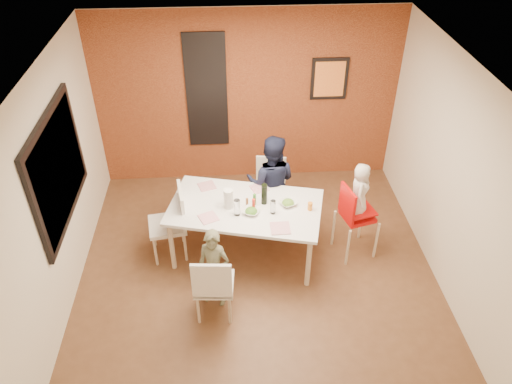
{
  "coord_description": "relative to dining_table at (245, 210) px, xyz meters",
  "views": [
    {
      "loc": [
        -0.32,
        -4.56,
        4.62
      ],
      "look_at": [
        0.0,
        0.3,
        1.05
      ],
      "focal_mm": 35.0,
      "sensor_mm": 36.0,
      "label": 1
    }
  ],
  "objects": [
    {
      "name": "chair_near",
      "position": [
        -0.41,
        -1.06,
        -0.19
      ],
      "size": [
        0.47,
        0.47,
        0.94
      ],
      "rotation": [
        0.0,
        0.0,
        3.06
      ],
      "color": "silver",
      "rests_on": "ground"
    },
    {
      "name": "wine_glass_a",
      "position": [
        -0.11,
        -0.16,
        0.18
      ],
      "size": [
        0.08,
        0.08,
        0.22
      ],
      "primitive_type": "cylinder",
      "color": "white",
      "rests_on": "dining_table"
    },
    {
      "name": "sippy_cup",
      "position": [
        0.8,
        -0.12,
        0.12
      ],
      "size": [
        0.06,
        0.06,
        0.1
      ],
      "primitive_type": "cylinder",
      "color": "orange",
      "rests_on": "dining_table"
    },
    {
      "name": "wine_glass_b",
      "position": [
        0.33,
        -0.16,
        0.16
      ],
      "size": [
        0.07,
        0.07,
        0.19
      ],
      "primitive_type": "cylinder",
      "color": "white",
      "rests_on": "dining_table"
    },
    {
      "name": "child_near",
      "position": [
        -0.4,
        -0.82,
        -0.19
      ],
      "size": [
        0.45,
        0.37,
        1.06
      ],
      "primitive_type": "imported",
      "rotation": [
        0.0,
        0.0,
        -0.35
      ],
      "color": "#5D5C42",
      "rests_on": "ground"
    },
    {
      "name": "picture_window_frame",
      "position": [
        -2.09,
        -0.17,
        0.83
      ],
      "size": [
        0.05,
        1.7,
        1.3
      ],
      "primitive_type": "cube",
      "color": "black",
      "rests_on": "wall_left"
    },
    {
      "name": "child_far",
      "position": [
        0.38,
        0.58,
        -0.0
      ],
      "size": [
        0.79,
        0.67,
        1.43
      ],
      "primitive_type": "imported",
      "rotation": [
        0.0,
        0.0,
        2.93
      ],
      "color": "black",
      "rests_on": "ground"
    },
    {
      "name": "plate_near_left",
      "position": [
        -0.46,
        -0.21,
        0.08
      ],
      "size": [
        0.28,
        0.28,
        0.01
      ],
      "primitive_type": "cube",
      "rotation": [
        0.0,
        0.0,
        0.43
      ],
      "color": "white",
      "rests_on": "dining_table"
    },
    {
      "name": "chair_far",
      "position": [
        0.39,
        0.82,
        -0.21
      ],
      "size": [
        0.48,
        0.48,
        0.91
      ],
      "rotation": [
        0.0,
        0.0,
        -0.16
      ],
      "color": "white",
      "rests_on": "ground"
    },
    {
      "name": "art_print_canvas",
      "position": [
        1.33,
        1.83,
        0.93
      ],
      "size": [
        0.44,
        0.01,
        0.54
      ],
      "primitive_type": "cube",
      "color": "#F89737",
      "rests_on": "wall_back"
    },
    {
      "name": "wall_right",
      "position": [
        2.38,
        -0.37,
        0.63
      ],
      "size": [
        0.02,
        4.5,
        2.7
      ],
      "primitive_type": "cube",
      "color": "beige",
      "rests_on": "ground"
    },
    {
      "name": "brick_accent_wall",
      "position": [
        0.13,
        1.86,
        0.63
      ],
      "size": [
        4.5,
        0.02,
        2.7
      ],
      "primitive_type": "cube",
      "color": "maroon",
      "rests_on": "ground"
    },
    {
      "name": "glassblock_strip",
      "position": [
        -0.47,
        1.85,
        0.78
      ],
      "size": [
        0.55,
        0.03,
        1.7
      ],
      "primitive_type": "cube",
      "color": "silver",
      "rests_on": "wall_back"
    },
    {
      "name": "condiment_green",
      "position": [
        0.12,
        0.03,
        0.15
      ],
      "size": [
        0.04,
        0.04,
        0.16
      ],
      "primitive_type": "cylinder",
      "color": "#367928",
      "rests_on": "dining_table"
    },
    {
      "name": "salad_bowl_a",
      "position": [
        0.07,
        -0.14,
        0.09
      ],
      "size": [
        0.27,
        0.27,
        0.05
      ],
      "primitive_type": "imported",
      "rotation": [
        0.0,
        0.0,
        -0.41
      ],
      "color": "white",
      "rests_on": "dining_table"
    },
    {
      "name": "glassblock_surround",
      "position": [
        -0.47,
        1.84,
        0.78
      ],
      "size": [
        0.6,
        0.03,
        1.76
      ],
      "primitive_type": "cube",
      "color": "black",
      "rests_on": "wall_back"
    },
    {
      "name": "condiment_red",
      "position": [
        0.1,
        -0.07,
        0.15
      ],
      "size": [
        0.04,
        0.04,
        0.16
      ],
      "primitive_type": "cylinder",
      "color": "red",
      "rests_on": "dining_table"
    },
    {
      "name": "ceiling",
      "position": [
        0.13,
        -0.37,
        1.98
      ],
      "size": [
        4.5,
        4.5,
        0.02
      ],
      "primitive_type": "cube",
      "color": "silver",
      "rests_on": "wall_back"
    },
    {
      "name": "toddler",
      "position": [
        1.42,
        -0.05,
        0.28
      ],
      "size": [
        0.32,
        0.41,
        0.75
      ],
      "primitive_type": "imported",
      "rotation": [
        0.0,
        0.0,
        1.34
      ],
      "color": "beige",
      "rests_on": "high_chair"
    },
    {
      "name": "art_print_frame",
      "position": [
        1.33,
        1.84,
        0.93
      ],
      "size": [
        0.54,
        0.03,
        0.64
      ],
      "primitive_type": "cube",
      "color": "black",
      "rests_on": "wall_back"
    },
    {
      "name": "condiment_brown",
      "position": [
        0.02,
        -0.01,
        0.13
      ],
      "size": [
        0.03,
        0.03,
        0.13
      ],
      "primitive_type": "cylinder",
      "color": "brown",
      "rests_on": "dining_table"
    },
    {
      "name": "high_chair",
      "position": [
        1.39,
        -0.06,
        -0.08
      ],
      "size": [
        0.54,
        0.54,
        1.06
      ],
      "rotation": [
        0.0,
        0.0,
        1.84
      ],
      "color": "red",
      "rests_on": "ground"
    },
    {
      "name": "chair_left",
      "position": [
        -0.92,
        0.08,
        -0.15
      ],
      "size": [
        0.54,
        0.54,
        1.01
      ],
      "rotation": [
        0.0,
        0.0,
        4.87
      ],
      "color": "silver",
      "rests_on": "ground"
    },
    {
      "name": "paper_towel_roll",
      "position": [
        -0.21,
        -0.01,
        0.2
      ],
      "size": [
        0.12,
        0.12,
        0.26
      ],
      "primitive_type": "cylinder",
      "color": "white",
      "rests_on": "dining_table"
    },
    {
      "name": "wall_left",
      "position": [
        -2.12,
        -0.37,
        0.63
      ],
      "size": [
        0.02,
        4.5,
        2.7
      ],
      "primitive_type": "cube",
      "color": "beige",
      "rests_on": "ground"
    },
    {
      "name": "ground",
      "position": [
        0.13,
        -0.37,
        -0.72
      ],
      "size": [
        4.5,
        4.5,
        0.0
      ],
      "primitive_type": "plane",
      "color": "brown",
      "rests_on": "ground"
    },
    {
      "name": "salad_bowl_b",
      "position": [
        0.54,
        -0.0,
        0.1
      ],
      "size": [
        0.27,
        0.27,
        0.05
      ],
      "primitive_type": "imported",
      "rotation": [
        0.0,
        0.0,
        0.43
      ],
      "color": "white",
      "rests_on": "dining_table"
    },
    {
      "name": "plate_near_right",
      "position": [
        0.39,
        -0.46,
        0.08
      ],
      "size": [
        0.23,
        0.23,
        0.01
      ],
      "primitive_type": "cube",
      "rotation": [
        0.0,
        0.0,
        0.02
      ],
      "color": "white",
      "rests_on": "dining_table"
    },
    {
      "name": "wine_bottle",
      "position": [
        0.24,
        0.05,
        0.21
      ],
      "size": [
        0.07,
        0.07,
        0.28
      ],
      "primitive_type": "cylinder",
      "color": "black",
      "rests_on": "dining_table"
    },
    {
      "name": "plate_far_mid",
      "position": [
        0.2,
        0.36,
        0.08
      ],
      "size": [
        0.26,
        0.26,
        0.01
      ],
      "primitive_type": "cube",
      "rotation": [
        0.0,
        0.0,
        0.35
      ],
      "color": "white",
      "rests_on": "dining_table"
    },
    {
      "name": "wall_front",
      "position": [
        0.13,
        -2.62,
        0.63
      ],
      "size": [
        4.5,
        0.02,
        2.7
      ],
      "primitive_type": "cube",
      "color": "beige",
      "rests_on": "ground"
    },
    {
      "name": "wall_back",
      "position": [
        0.13,
        1.88,
        0.63
      ],
      "size": [
        4.5,
        0.02,
        2.7
      ],
      "primitive_type": "cube",
      "color": "beige",
      "rests_on": "ground"
    },
    {
      "name": "dining_table",
      "position": [
        0.0,
        0.0,
        0.0
      ],
      "size": [
        2.08,
        1.47,
        0.79
      ],
      "rotation": [
        0.0,
        0.0,
        -0.24
      ],
      "color": "white",
      "rests_on": "ground"
    },
    {
      "name": "plate_far_left",
      "position": [
        -0.49,
        0.46,
        0.08
      ],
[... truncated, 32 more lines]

